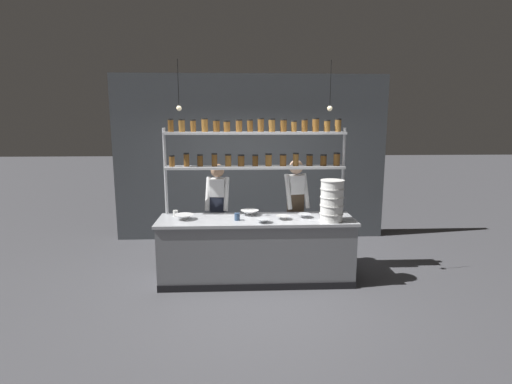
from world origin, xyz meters
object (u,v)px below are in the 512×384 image
Objects in this scene: spice_shelf_unit at (256,151)px; prep_bowl_far_left at (305,216)px; container_stack at (332,201)px; prep_bowl_near_right at (283,218)px; prep_bowl_center_back at (263,221)px; serving_cup_by_board at (237,217)px; chef_left at (218,208)px; chef_center at (296,206)px; prep_bowl_center_front at (250,213)px; prep_bowl_near_left at (184,217)px; serving_cup_front at (175,213)px.

spice_shelf_unit is 1.17m from prep_bowl_far_left.
prep_bowl_far_left is at bearing 147.27° from container_stack.
prep_bowl_far_left is (0.32, 0.09, -0.00)m from prep_bowl_near_right.
serving_cup_by_board is at bearing 157.85° from prep_bowl_center_back.
chef_center is at bearing 5.23° from chef_left.
chef_left is at bearing 138.85° from prep_bowl_center_front.
prep_bowl_near_left reaches higher than prep_bowl_center_back.
chef_center is 8.50× the size of prep_bowl_near_right.
container_stack is at bearing -75.86° from chef_center.
container_stack is 0.98m from prep_bowl_center_back.
serving_cup_front is (-1.18, -0.12, -0.89)m from spice_shelf_unit.
spice_shelf_unit is 13.68× the size of prep_bowl_center_back.
chef_left is 8.33× the size of prep_bowl_far_left.
spice_shelf_unit is 1.48m from serving_cup_front.
spice_shelf_unit is 13.36× the size of prep_bowl_near_right.
serving_cup_by_board is at bearing -18.72° from serving_cup_front.
prep_bowl_far_left is at bearing 1.27° from prep_bowl_near_left.
prep_bowl_near_right is at bearing -163.85° from prep_bowl_far_left.
prep_bowl_center_back is 0.66m from prep_bowl_far_left.
spice_shelf_unit is 1.30m from container_stack.
container_stack is 1.32m from serving_cup_by_board.
serving_cup_front reaches higher than prep_bowl_center_back.
prep_bowl_near_right and prep_bowl_far_left have the same top height.
prep_bowl_near_right is 1.95× the size of serving_cup_by_board.
prep_bowl_center_front is 3.28× the size of serving_cup_front.
chef_center reaches higher than serving_cup_by_board.
serving_cup_front is at bearing 174.24° from prep_bowl_far_left.
chef_center is at bearing 11.03° from serving_cup_front.
serving_cup_front is at bearing 169.68° from prep_bowl_near_right.
chef_left is 6.11× the size of prep_bowl_near_left.
prep_bowl_center_front is at bearing -0.09° from serving_cup_front.
spice_shelf_unit reaches higher than serving_cup_front.
chef_center is 8.70× the size of prep_bowl_center_back.
chef_center is 0.69m from prep_bowl_near_right.
chef_left is 1.40m from prep_bowl_far_left.
serving_cup_by_board reaches higher than prep_bowl_far_left.
serving_cup_front reaches higher than prep_bowl_near_right.
spice_shelf_unit is at bearing 131.62° from prep_bowl_near_right.
container_stack is at bearing -19.80° from prep_bowl_center_front.
chef_left is 1.21m from chef_center.
serving_cup_front is at bearing -136.43° from chef_left.
prep_bowl_center_back is (-0.56, -0.80, -0.03)m from chef_center.
prep_bowl_near_right is at bearing -48.38° from spice_shelf_unit.
prep_bowl_center_back is at bearing -83.31° from spice_shelf_unit.
prep_bowl_center_back is at bearing -22.15° from serving_cup_by_board.
serving_cup_by_board is at bearing -173.14° from prep_bowl_far_left.
chef_left is at bearing 154.28° from prep_bowl_far_left.
chef_left is at bearing 55.56° from prep_bowl_near_left.
chef_left reaches higher than container_stack.
container_stack is at bearing -27.32° from spice_shelf_unit.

